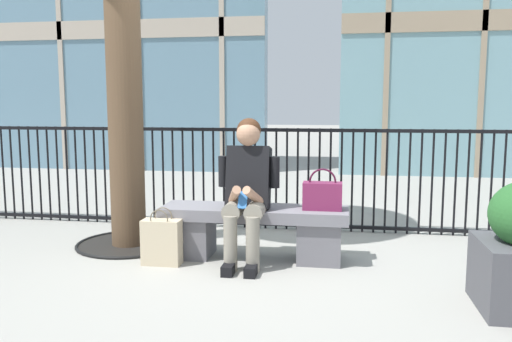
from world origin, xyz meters
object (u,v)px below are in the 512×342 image
handbag_on_bench (322,195)px  shopping_bag (162,242)px  stone_bench (254,227)px  seated_person_with_phone (247,186)px

handbag_on_bench → shopping_bag: size_ratio=0.73×
stone_bench → handbag_on_bench: size_ratio=4.60×
stone_bench → shopping_bag: 0.79m
seated_person_with_phone → shopping_bag: (-0.69, -0.17, -0.46)m
seated_person_with_phone → handbag_on_bench: size_ratio=3.48×
seated_person_with_phone → handbag_on_bench: (0.62, 0.12, -0.08)m
handbag_on_bench → shopping_bag: handbag_on_bench is taller
handbag_on_bench → stone_bench: bearing=179.0°
seated_person_with_phone → shopping_bag: 0.84m
stone_bench → shopping_bag: shopping_bag is taller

